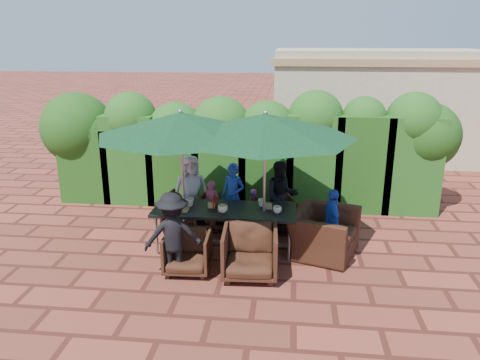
# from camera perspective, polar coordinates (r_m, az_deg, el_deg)

# --- Properties ---
(ground) EXTENTS (80.00, 80.00, 0.00)m
(ground) POSITION_cam_1_polar(r_m,az_deg,el_deg) (8.41, -1.12, -8.10)
(ground) COLOR brown
(ground) RESTS_ON ground
(dining_table) EXTENTS (2.44, 0.90, 0.75)m
(dining_table) POSITION_cam_1_polar(r_m,az_deg,el_deg) (8.07, -1.89, -4.00)
(dining_table) COLOR black
(dining_table) RESTS_ON ground
(umbrella_left) EXTENTS (2.80, 2.80, 2.46)m
(umbrella_left) POSITION_cam_1_polar(r_m,az_deg,el_deg) (7.73, -7.25, 6.78)
(umbrella_left) COLOR gray
(umbrella_left) RESTS_ON ground
(umbrella_right) EXTENTS (2.97, 2.97, 2.46)m
(umbrella_right) POSITION_cam_1_polar(r_m,az_deg,el_deg) (7.54, 3.11, 6.64)
(umbrella_right) COLOR gray
(umbrella_right) RESTS_ON ground
(chair_far_left) EXTENTS (0.81, 0.77, 0.75)m
(chair_far_left) POSITION_cam_1_polar(r_m,az_deg,el_deg) (9.15, -6.75, -3.52)
(chair_far_left) COLOR black
(chair_far_left) RESTS_ON ground
(chair_far_mid) EXTENTS (0.70, 0.65, 0.72)m
(chair_far_mid) POSITION_cam_1_polar(r_m,az_deg,el_deg) (9.08, -0.76, -3.67)
(chair_far_mid) COLOR black
(chair_far_mid) RESTS_ON ground
(chair_far_right) EXTENTS (0.83, 0.81, 0.70)m
(chair_far_right) POSITION_cam_1_polar(r_m,az_deg,el_deg) (9.05, 4.30, -3.82)
(chair_far_right) COLOR black
(chair_far_right) RESTS_ON ground
(chair_near_left) EXTENTS (0.73, 0.69, 0.73)m
(chair_near_left) POSITION_cam_1_polar(r_m,az_deg,el_deg) (7.48, -6.41, -8.50)
(chair_near_left) COLOR black
(chair_near_left) RESTS_ON ground
(chair_near_right) EXTENTS (0.88, 0.83, 0.86)m
(chair_near_right) POSITION_cam_1_polar(r_m,az_deg,el_deg) (7.28, 1.22, -8.55)
(chair_near_right) COLOR black
(chair_near_right) RESTS_ON ground
(chair_end_right) EXTENTS (1.10, 1.35, 1.02)m
(chair_end_right) POSITION_cam_1_polar(r_m,az_deg,el_deg) (8.09, 10.17, -5.50)
(chair_end_right) COLOR black
(chair_end_right) RESTS_ON ground
(adult_far_left) EXTENTS (0.79, 0.63, 1.40)m
(adult_far_left) POSITION_cam_1_polar(r_m,az_deg,el_deg) (9.16, -5.99, -1.30)
(adult_far_left) COLOR silver
(adult_far_left) RESTS_ON ground
(adult_far_mid) EXTENTS (0.56, 0.50, 1.28)m
(adult_far_mid) POSITION_cam_1_polar(r_m,az_deg,el_deg) (9.00, -0.85, -1.95)
(adult_far_mid) COLOR #2148B6
(adult_far_mid) RESTS_ON ground
(adult_far_right) EXTENTS (0.71, 0.51, 1.35)m
(adult_far_right) POSITION_cam_1_polar(r_m,az_deg,el_deg) (8.93, 5.04, -1.95)
(adult_far_right) COLOR black
(adult_far_right) RESTS_ON ground
(adult_near_left) EXTENTS (0.95, 0.60, 1.37)m
(adult_near_left) POSITION_cam_1_polar(r_m,az_deg,el_deg) (7.24, -8.17, -6.67)
(adult_near_left) COLOR black
(adult_near_left) RESTS_ON ground
(adult_end_right) EXTENTS (0.48, 0.73, 1.14)m
(adult_end_right) POSITION_cam_1_polar(r_m,az_deg,el_deg) (8.14, 11.15, -4.95)
(adult_end_right) COLOR #2148B6
(adult_end_right) RESTS_ON ground
(child_left) EXTENTS (0.39, 0.35, 0.92)m
(child_left) POSITION_cam_1_polar(r_m,az_deg,el_deg) (9.11, -3.50, -2.96)
(child_left) COLOR #D0496D
(child_left) RESTS_ON ground
(child_right) EXTENTS (0.33, 0.31, 0.74)m
(child_right) POSITION_cam_1_polar(r_m,az_deg,el_deg) (9.19, 1.73, -3.35)
(child_right) COLOR #97499E
(child_right) RESTS_ON ground
(pedestrian_a) EXTENTS (1.66, 0.69, 1.74)m
(pedestrian_a) POSITION_cam_1_polar(r_m,az_deg,el_deg) (11.93, 8.27, 3.84)
(pedestrian_a) COLOR #24872E
(pedestrian_a) RESTS_ON ground
(pedestrian_b) EXTENTS (0.96, 0.79, 1.72)m
(pedestrian_b) POSITION_cam_1_polar(r_m,az_deg,el_deg) (12.51, 14.31, 4.05)
(pedestrian_b) COLOR #D0496D
(pedestrian_b) RESTS_ON ground
(pedestrian_c) EXTENTS (1.11, 0.98, 1.61)m
(pedestrian_c) POSITION_cam_1_polar(r_m,az_deg,el_deg) (12.28, 16.22, 3.39)
(pedestrian_c) COLOR gray
(pedestrian_c) RESTS_ON ground
(cup_a) EXTENTS (0.15, 0.15, 0.12)m
(cup_a) POSITION_cam_1_polar(r_m,az_deg,el_deg) (8.05, -9.10, -3.27)
(cup_a) COLOR beige
(cup_a) RESTS_ON dining_table
(cup_b) EXTENTS (0.15, 0.15, 0.14)m
(cup_b) POSITION_cam_1_polar(r_m,az_deg,el_deg) (8.19, -6.13, -2.70)
(cup_b) COLOR beige
(cup_b) RESTS_ON dining_table
(cup_c) EXTENTS (0.17, 0.17, 0.13)m
(cup_c) POSITION_cam_1_polar(r_m,az_deg,el_deg) (7.85, -2.12, -3.53)
(cup_c) COLOR beige
(cup_c) RESTS_ON dining_table
(cup_d) EXTENTS (0.13, 0.13, 0.13)m
(cup_d) POSITION_cam_1_polar(r_m,az_deg,el_deg) (8.15, 2.66, -2.77)
(cup_d) COLOR beige
(cup_d) RESTS_ON dining_table
(cup_e) EXTENTS (0.15, 0.15, 0.12)m
(cup_e) POSITION_cam_1_polar(r_m,az_deg,el_deg) (7.86, 4.56, -3.63)
(cup_e) COLOR beige
(cup_e) RESTS_ON dining_table
(ketchup_bottle) EXTENTS (0.04, 0.04, 0.17)m
(ketchup_bottle) POSITION_cam_1_polar(r_m,az_deg,el_deg) (8.04, -3.26, -2.89)
(ketchup_bottle) COLOR #B20C0A
(ketchup_bottle) RESTS_ON dining_table
(sauce_bottle) EXTENTS (0.04, 0.04, 0.17)m
(sauce_bottle) POSITION_cam_1_polar(r_m,az_deg,el_deg) (8.12, -2.91, -2.69)
(sauce_bottle) COLOR #4C230C
(sauce_bottle) RESTS_ON dining_table
(serving_tray) EXTENTS (0.35, 0.25, 0.02)m
(serving_tray) POSITION_cam_1_polar(r_m,az_deg,el_deg) (8.05, -7.50, -3.58)
(serving_tray) COLOR #987249
(serving_tray) RESTS_ON dining_table
(number_block_left) EXTENTS (0.12, 0.06, 0.10)m
(number_block_left) POSITION_cam_1_polar(r_m,az_deg,el_deg) (8.07, -3.51, -3.08)
(number_block_left) COLOR tan
(number_block_left) RESTS_ON dining_table
(number_block_right) EXTENTS (0.12, 0.06, 0.10)m
(number_block_right) POSITION_cam_1_polar(r_m,az_deg,el_deg) (8.03, 3.48, -3.19)
(number_block_right) COLOR tan
(number_block_right) RESTS_ON dining_table
(hedge_wall) EXTENTS (9.10, 1.60, 2.53)m
(hedge_wall) POSITION_cam_1_polar(r_m,az_deg,el_deg) (10.17, -0.22, 4.51)
(hedge_wall) COLOR #1C3B10
(hedge_wall) RESTS_ON ground
(building) EXTENTS (6.20, 3.08, 3.20)m
(building) POSITION_cam_1_polar(r_m,az_deg,el_deg) (14.88, 16.13, 8.88)
(building) COLOR beige
(building) RESTS_ON ground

